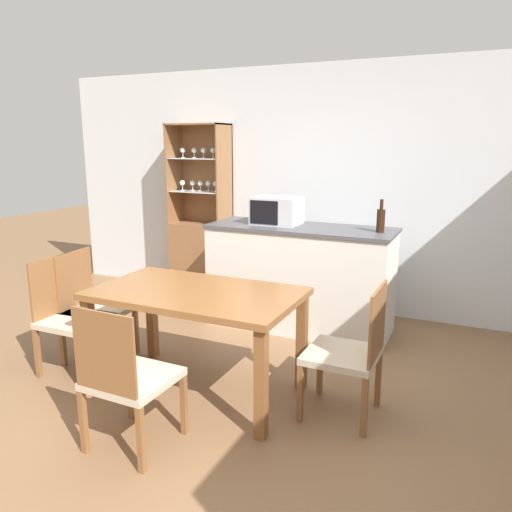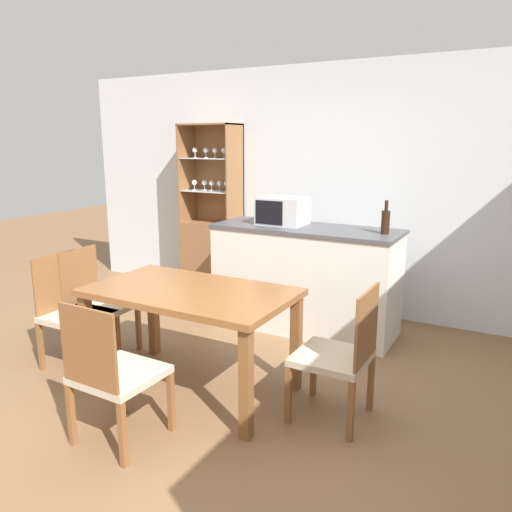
{
  "view_description": "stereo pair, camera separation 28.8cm",
  "coord_description": "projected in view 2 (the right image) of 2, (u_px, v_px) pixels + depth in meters",
  "views": [
    {
      "loc": [
        1.4,
        -2.47,
        1.77
      ],
      "look_at": [
        -0.26,
        1.14,
        0.86
      ],
      "focal_mm": 35.0,
      "sensor_mm": 36.0,
      "label": 1
    },
    {
      "loc": [
        1.66,
        -2.34,
        1.77
      ],
      "look_at": [
        -0.26,
        1.14,
        0.86
      ],
      "focal_mm": 35.0,
      "sensor_mm": 36.0,
      "label": 2
    }
  ],
  "objects": [
    {
      "name": "wine_bottle",
      "position": [
        386.0,
        221.0,
        4.27
      ],
      "size": [
        0.07,
        0.07,
        0.29
      ],
      "color": "black",
      "rests_on": "kitchen_counter"
    },
    {
      "name": "dining_chair_head_near",
      "position": [
        113.0,
        373.0,
        2.92
      ],
      "size": [
        0.46,
        0.46,
        0.9
      ],
      "rotation": [
        0.0,
        0.0,
        -0.02
      ],
      "color": "#C1B299",
      "rests_on": "ground_plane"
    },
    {
      "name": "dining_chair_side_left_far",
      "position": [
        97.0,
        303.0,
        4.18
      ],
      "size": [
        0.49,
        0.49,
        0.9
      ],
      "rotation": [
        0.0,
        0.0,
        -1.5
      ],
      "color": "#C1B299",
      "rests_on": "ground_plane"
    },
    {
      "name": "microwave",
      "position": [
        283.0,
        211.0,
        4.75
      ],
      "size": [
        0.44,
        0.34,
        0.26
      ],
      "color": "#B7BABF",
      "rests_on": "kitchen_counter"
    },
    {
      "name": "display_cabinet",
      "position": [
        212.0,
        245.0,
        5.85
      ],
      "size": [
        0.67,
        0.36,
        1.97
      ],
      "color": "brown",
      "rests_on": "ground_plane"
    },
    {
      "name": "wall_back",
      "position": [
        349.0,
        191.0,
        5.13
      ],
      "size": [
        6.8,
        0.06,
        2.55
      ],
      "color": "silver",
      "rests_on": "ground_plane"
    },
    {
      "name": "ground_plane",
      "position": [
        206.0,
        427.0,
        3.17
      ],
      "size": [
        18.0,
        18.0,
        0.0
      ],
      "primitive_type": "plane",
      "color": "brown"
    },
    {
      "name": "dining_table",
      "position": [
        191.0,
        303.0,
        3.53
      ],
      "size": [
        1.44,
        0.84,
        0.76
      ],
      "color": "brown",
      "rests_on": "ground_plane"
    },
    {
      "name": "dining_chair_side_left_near",
      "position": [
        73.0,
        312.0,
        3.97
      ],
      "size": [
        0.46,
        0.46,
        0.9
      ],
      "rotation": [
        0.0,
        0.0,
        -1.56
      ],
      "color": "#C1B299",
      "rests_on": "ground_plane"
    },
    {
      "name": "kitchen_counter",
      "position": [
        305.0,
        279.0,
        4.75
      ],
      "size": [
        1.76,
        0.65,
        1.0
      ],
      "color": "silver",
      "rests_on": "ground_plane"
    },
    {
      "name": "dining_chair_side_right_far",
      "position": [
        339.0,
        355.0,
        3.18
      ],
      "size": [
        0.46,
        0.46,
        0.9
      ],
      "rotation": [
        0.0,
        0.0,
        1.57
      ],
      "color": "#C1B299",
      "rests_on": "ground_plane"
    }
  ]
}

